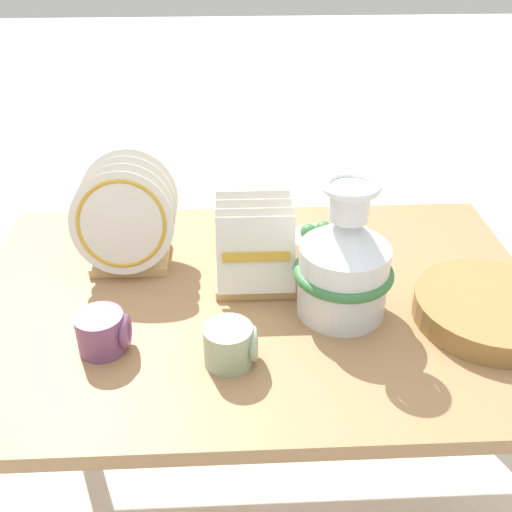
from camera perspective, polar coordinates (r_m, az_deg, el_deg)
The scene contains 9 objects.
ground_plane at distance 1.84m, azimuth -0.00°, elevation -20.39°, with size 14.00×14.00×0.00m, color silver.
display_table at distance 1.43m, azimuth -0.00°, elevation -6.08°, with size 1.33×0.88×0.65m.
ceramic_vase at distance 1.29m, azimuth 8.39°, elevation -0.62°, with size 0.22×0.22×0.31m.
dish_rack_round_plates at distance 1.48m, azimuth -12.25°, elevation 3.02°, with size 0.24×0.21×0.26m.
dish_rack_square_plates at distance 1.40m, azimuth -0.16°, elevation -0.05°, with size 0.19×0.19×0.20m.
wicker_charger_stack at distance 1.40m, azimuth 21.37°, elevation -4.73°, with size 0.33×0.33×0.05m.
mug_plum_glaze at distance 1.26m, azimuth -14.33°, elevation -7.04°, with size 0.11×0.10×0.08m.
mug_sage_glaze at distance 1.19m, azimuth -2.42°, elevation -8.44°, with size 0.11×0.10×0.08m.
fruit_bowl at distance 1.55m, azimuth 5.75°, elevation 1.45°, with size 0.14×0.14×0.08m.
Camera 1 is at (-0.05, -1.12, 1.46)m, focal length 42.00 mm.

